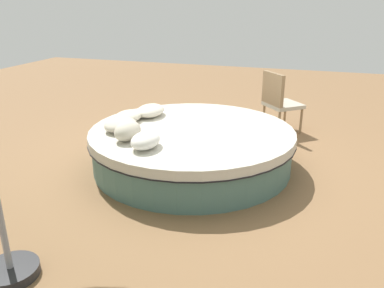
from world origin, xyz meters
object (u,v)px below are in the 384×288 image
at_px(throw_pillow_1, 128,116).
at_px(throw_pillow_2, 121,125).
at_px(throw_pillow_4, 146,140).
at_px(throw_pillow_0, 150,111).
at_px(throw_pillow_3, 128,131).
at_px(patio_chair, 278,99).
at_px(round_bed, 192,147).

xyz_separation_m(throw_pillow_1, throw_pillow_2, (0.37, 0.09, 0.00)).
xyz_separation_m(throw_pillow_2, throw_pillow_4, (0.46, 0.55, 0.01)).
relative_size(throw_pillow_0, throw_pillow_1, 0.99).
distance_m(throw_pillow_0, throw_pillow_2, 0.71).
bearing_deg(throw_pillow_2, throw_pillow_3, 40.97).
bearing_deg(throw_pillow_3, patio_chair, 147.94).
height_order(throw_pillow_0, throw_pillow_1, throw_pillow_0).
height_order(throw_pillow_2, throw_pillow_4, throw_pillow_4).
relative_size(round_bed, throw_pillow_0, 5.08).
distance_m(throw_pillow_0, throw_pillow_3, 1.00).
height_order(throw_pillow_2, throw_pillow_3, throw_pillow_3).
bearing_deg(round_bed, patio_chair, 153.09).
bearing_deg(throw_pillow_3, round_bed, 136.03).
distance_m(throw_pillow_1, patio_chair, 2.47).
bearing_deg(throw_pillow_4, patio_chair, 155.28).
bearing_deg(throw_pillow_0, throw_pillow_1, -27.93).
bearing_deg(throw_pillow_1, throw_pillow_0, 152.07).
relative_size(throw_pillow_1, patio_chair, 0.53).
bearing_deg(throw_pillow_2, throw_pillow_4, 50.32).
xyz_separation_m(throw_pillow_0, throw_pillow_4, (1.16, 0.46, 0.01)).
bearing_deg(throw_pillow_0, round_bed, 63.00).
xyz_separation_m(throw_pillow_1, throw_pillow_3, (0.65, 0.33, 0.04)).
xyz_separation_m(throw_pillow_3, throw_pillow_4, (0.18, 0.31, -0.02)).
xyz_separation_m(round_bed, throw_pillow_0, (-0.38, -0.74, 0.33)).
bearing_deg(throw_pillow_4, throw_pillow_0, -158.47).
height_order(throw_pillow_0, patio_chair, patio_chair).
bearing_deg(throw_pillow_1, round_bed, 87.35).
distance_m(throw_pillow_0, throw_pillow_1, 0.38).
bearing_deg(round_bed, throw_pillow_3, -43.97).
height_order(round_bed, throw_pillow_2, throw_pillow_2).
relative_size(round_bed, throw_pillow_3, 6.29).
bearing_deg(round_bed, throw_pillow_4, -19.63).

